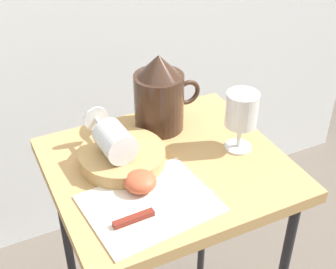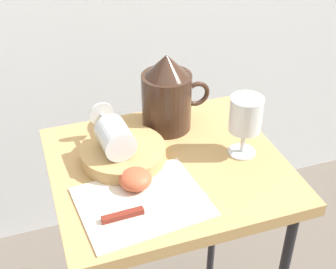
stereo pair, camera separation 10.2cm
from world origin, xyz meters
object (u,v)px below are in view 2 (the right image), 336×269
wine_glass_tipped_near (115,137)px  apple_half_left (135,179)px  wine_glass_upright (245,118)px  basket_tray (123,153)px  table (168,190)px  knife (140,211)px  pitcher (167,99)px

wine_glass_tipped_near → apple_half_left: wine_glass_tipped_near is taller
wine_glass_upright → basket_tray: bearing=166.5°
table → knife: 0.19m
basket_tray → apple_half_left: size_ratio=2.79×
wine_glass_tipped_near → knife: (0.00, -0.18, -0.06)m
apple_half_left → knife: size_ratio=0.31×
wine_glass_upright → wine_glass_tipped_near: bearing=168.0°
wine_glass_tipped_near → table: bearing=-21.4°
table → wine_glass_upright: bearing=-5.7°
table → knife: knife is taller
wine_glass_tipped_near → basket_tray: bearing=12.5°
wine_glass_upright → knife: bearing=-157.1°
pitcher → apple_half_left: (-0.14, -0.20, -0.06)m
wine_glass_upright → apple_half_left: wine_glass_upright is taller
apple_half_left → wine_glass_upright: bearing=8.1°
table → wine_glass_tipped_near: size_ratio=4.68×
pitcher → wine_glass_upright: 0.21m
basket_tray → pitcher: (0.14, 0.10, 0.06)m
wine_glass_upright → pitcher: bearing=128.2°
pitcher → knife: 0.33m
basket_tray → knife: 0.18m
wine_glass_upright → wine_glass_tipped_near: wine_glass_upright is taller
basket_tray → wine_glass_upright: (0.27, -0.06, 0.08)m
table → wine_glass_tipped_near: bearing=158.6°
wine_glass_upright → apple_half_left: (-0.27, -0.04, -0.07)m
apple_half_left → knife: bearing=-99.8°
wine_glass_upright → knife: wine_glass_upright is taller
pitcher → wine_glass_tipped_near: size_ratio=1.26×
wine_glass_upright → wine_glass_tipped_near: (-0.29, 0.06, -0.03)m
table → apple_half_left: bearing=-148.6°
table → knife: size_ratio=3.28×
pitcher → wine_glass_tipped_near: 0.19m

